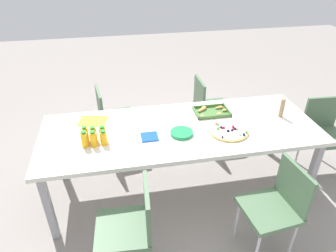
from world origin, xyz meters
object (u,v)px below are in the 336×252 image
Objects in this scene: chair_near_right at (277,203)px; cardboard_tube at (282,108)px; juice_bottle_0 at (85,139)px; paper_folder at (93,121)px; chair_near_left at (132,223)px; plate_stack at (182,133)px; party_table at (181,133)px; juice_bottle_2 at (104,138)px; juice_bottle_3 at (85,135)px; snack_tray at (211,112)px; juice_bottle_1 at (94,139)px; chair_end at (324,130)px; juice_bottle_4 at (93,134)px; chair_far_left at (111,115)px; juice_bottle_5 at (103,134)px; napkin_stack at (150,137)px; fruit_pizza at (228,130)px; chair_far_right at (208,104)px.

chair_near_right is 4.30× the size of cardboard_tube.
juice_bottle_0 reaches higher than paper_folder.
plate_stack is (0.53, 0.71, 0.27)m from chair_near_left.
juice_bottle_2 reaches higher than party_table.
chair_near_right and chair_near_left have the same top height.
juice_bottle_3 is 0.58× the size of paper_folder.
chair_near_right is at bearing -78.14° from snack_tray.
juice_bottle_1 is 1.21m from snack_tray.
chair_end is 5.99× the size of juice_bottle_2.
chair_near_right is 1.02m from cardboard_tube.
paper_folder is (-1.40, 1.11, 0.25)m from chair_near_right.
chair_end is 2.41m from juice_bottle_4.
chair_far_left is 3.19× the size of paper_folder.
paper_folder is at bearing 106.02° from juice_bottle_5.
juice_bottle_3 is at bearing 55.50° from chair_near_right.
juice_bottle_0 is 1.28m from snack_tray.
juice_bottle_4 is at bearing 54.49° from chair_near_right.
juice_bottle_5 reaches higher than snack_tray.
juice_bottle_2 is at bearing -169.42° from party_table.
juice_bottle_2 is 1.73m from cardboard_tube.
juice_bottle_4 is at bearing 140.82° from juice_bottle_2.
paper_folder is (-0.50, 0.38, -0.00)m from napkin_stack.
fruit_pizza is 1.29m from paper_folder.
snack_tray is at bearing 25.61° from napkin_stack.
napkin_stack is at bearing 178.46° from plate_stack.
napkin_stack is at bearing 44.42° from chair_near_right.
juice_bottle_5 is 1.12m from snack_tray.
plate_stack is (0.69, -0.04, -0.05)m from juice_bottle_5.
juice_bottle_4 is 0.95× the size of napkin_stack.
chair_near_right is at bearing -29.06° from juice_bottle_4.
juice_bottle_3 is (-0.07, 0.08, 0.00)m from juice_bottle_1.
chair_end is 2.28× the size of fruit_pizza.
party_table is 9.89× the size of paper_folder.
juice_bottle_3 is 1.88m from cardboard_tube.
cardboard_tube is (-0.58, -0.04, 0.35)m from chair_end.
juice_bottle_2 is 0.53× the size of paper_folder.
cardboard_tube reaches higher than juice_bottle_3.
party_table is at bearing -178.53° from cardboard_tube.
chair_near_left is 1.80m from cardboard_tube.
juice_bottle_3 is 0.41× the size of fruit_pizza.
chair_near_left is 0.82m from juice_bottle_0.
juice_bottle_2 is 0.69m from plate_stack.
juice_bottle_4 reaches higher than fruit_pizza.
chair_far_right is 2.00m from chair_near_left.
juice_bottle_4 is (0.07, -0.00, -0.00)m from juice_bottle_3.
juice_bottle_5 is at bearing 94.84° from juice_bottle_2.
napkin_stack is (-0.85, -0.96, 0.26)m from chair_far_right.
snack_tray is at bearing 18.44° from juice_bottle_2.
juice_bottle_0 is 0.42m from paper_folder.
chair_far_right is 1.63m from juice_bottle_2.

